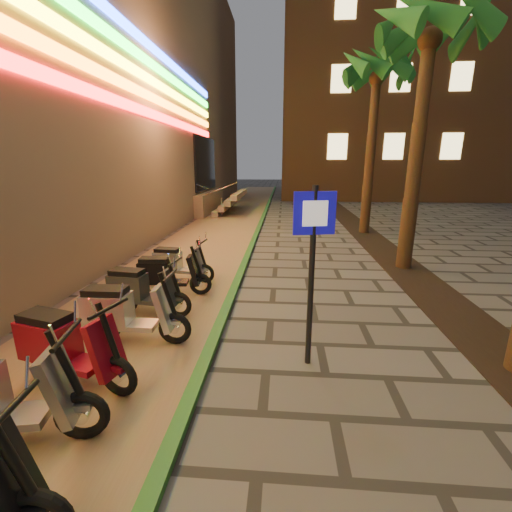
# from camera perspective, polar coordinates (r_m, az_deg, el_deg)

# --- Properties ---
(ground) EXTENTS (120.00, 120.00, 0.00)m
(ground) POSITION_cam_1_polar(r_m,az_deg,el_deg) (3.83, 0.10, -32.85)
(ground) COLOR #474442
(ground) RESTS_ON ground
(parking_strip) EXTENTS (3.40, 60.00, 0.01)m
(parking_strip) POSITION_cam_1_polar(r_m,az_deg,el_deg) (13.17, -7.75, 2.63)
(parking_strip) COLOR #8C7251
(parking_strip) RESTS_ON ground
(green_curb) EXTENTS (0.18, 60.00, 0.10)m
(green_curb) POSITION_cam_1_polar(r_m,az_deg,el_deg) (12.91, -0.36, 2.72)
(green_curb) COLOR #276726
(green_curb) RESTS_ON ground
(planting_strip) EXTENTS (1.20, 40.00, 0.02)m
(planting_strip) POSITION_cam_1_polar(r_m,az_deg,el_deg) (8.75, 27.32, -5.47)
(planting_strip) COLOR black
(planting_strip) RESTS_ON ground
(apartment_block) EXTENTS (18.00, 16.06, 25.00)m
(apartment_block) POSITION_cam_1_polar(r_m,az_deg,el_deg) (36.93, 21.09, 29.49)
(apartment_block) COLOR brown
(apartment_block) RESTS_ON ground
(palm_c) EXTENTS (2.97, 3.02, 6.91)m
(palm_c) POSITION_cam_1_polar(r_m,az_deg,el_deg) (10.54, 27.02, 29.61)
(palm_c) COLOR #472D19
(palm_c) RESTS_ON ground
(palm_d) EXTENTS (2.97, 3.02, 7.16)m
(palm_d) POSITION_cam_1_polar(r_m,az_deg,el_deg) (15.26, 19.48, 26.16)
(palm_d) COLOR #472D19
(palm_d) RESTS_ON ground
(pedestrian_sign) EXTENTS (0.56, 0.15, 2.58)m
(pedestrian_sign) POSITION_cam_1_polar(r_m,az_deg,el_deg) (4.67, 9.41, 0.40)
(pedestrian_sign) COLOR black
(pedestrian_sign) RESTS_ON ground
(scooter_5) EXTENTS (1.76, 0.88, 1.24)m
(scooter_5) POSITION_cam_1_polar(r_m,az_deg,el_deg) (5.26, -29.27, -12.89)
(scooter_5) COLOR black
(scooter_5) RESTS_ON ground
(scooter_6) EXTENTS (1.73, 0.61, 1.22)m
(scooter_6) POSITION_cam_1_polar(r_m,az_deg,el_deg) (5.97, -21.17, -8.72)
(scooter_6) COLOR black
(scooter_6) RESTS_ON ground
(scooter_7) EXTENTS (1.65, 0.64, 1.16)m
(scooter_7) POSITION_cam_1_polar(r_m,az_deg,el_deg) (6.97, -18.73, -5.30)
(scooter_7) COLOR black
(scooter_7) RESTS_ON ground
(scooter_8) EXTENTS (1.59, 0.57, 1.12)m
(scooter_8) POSITION_cam_1_polar(r_m,az_deg,el_deg) (7.81, -14.78, -2.90)
(scooter_8) COLOR black
(scooter_8) RESTS_ON ground
(scooter_9) EXTENTS (1.53, 0.59, 1.08)m
(scooter_9) POSITION_cam_1_polar(r_m,az_deg,el_deg) (8.67, -13.08, -1.11)
(scooter_9) COLOR black
(scooter_9) RESTS_ON ground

